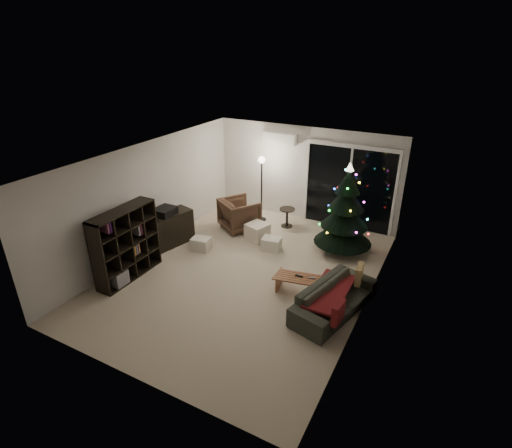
{
  "coord_description": "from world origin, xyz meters",
  "views": [
    {
      "loc": [
        3.57,
        -6.24,
        4.54
      ],
      "look_at": [
        0.1,
        0.3,
        1.05
      ],
      "focal_mm": 28.0,
      "sensor_mm": 36.0,
      "label": 1
    }
  ],
  "objects_px": {
    "sofa": "(335,298)",
    "christmas_tree": "(346,209)",
    "media_cabinet": "(167,230)",
    "bookshelf": "(119,242)",
    "armchair": "(239,214)",
    "coffee_table": "(306,287)"
  },
  "relations": [
    {
      "from": "bookshelf",
      "to": "media_cabinet",
      "type": "distance_m",
      "value": 1.49
    },
    {
      "from": "sofa",
      "to": "christmas_tree",
      "type": "relative_size",
      "value": 0.89
    },
    {
      "from": "bookshelf",
      "to": "armchair",
      "type": "relative_size",
      "value": 1.7
    },
    {
      "from": "armchair",
      "to": "coffee_table",
      "type": "relative_size",
      "value": 0.74
    },
    {
      "from": "media_cabinet",
      "to": "christmas_tree",
      "type": "xyz_separation_m",
      "value": [
        3.76,
        1.66,
        0.66
      ]
    },
    {
      "from": "sofa",
      "to": "christmas_tree",
      "type": "height_order",
      "value": "christmas_tree"
    },
    {
      "from": "coffee_table",
      "to": "christmas_tree",
      "type": "height_order",
      "value": "christmas_tree"
    },
    {
      "from": "coffee_table",
      "to": "christmas_tree",
      "type": "relative_size",
      "value": 0.57
    },
    {
      "from": "christmas_tree",
      "to": "bookshelf",
      "type": "bearing_deg",
      "value": -140.41
    },
    {
      "from": "bookshelf",
      "to": "sofa",
      "type": "distance_m",
      "value": 4.41
    },
    {
      "from": "armchair",
      "to": "bookshelf",
      "type": "bearing_deg",
      "value": 103.05
    },
    {
      "from": "media_cabinet",
      "to": "sofa",
      "type": "bearing_deg",
      "value": 6.21
    },
    {
      "from": "armchair",
      "to": "sofa",
      "type": "xyz_separation_m",
      "value": [
        3.25,
        -2.2,
        -0.13
      ]
    },
    {
      "from": "armchair",
      "to": "coffee_table",
      "type": "xyz_separation_m",
      "value": [
        2.61,
        -1.98,
        -0.21
      ]
    },
    {
      "from": "sofa",
      "to": "bookshelf",
      "type": "bearing_deg",
      "value": 115.45
    },
    {
      "from": "armchair",
      "to": "coffee_table",
      "type": "height_order",
      "value": "armchair"
    },
    {
      "from": "media_cabinet",
      "to": "armchair",
      "type": "xyz_separation_m",
      "value": [
        1.05,
        1.6,
        0.0
      ]
    },
    {
      "from": "media_cabinet",
      "to": "coffee_table",
      "type": "xyz_separation_m",
      "value": [
        3.66,
        -0.37,
        -0.21
      ]
    },
    {
      "from": "media_cabinet",
      "to": "armchair",
      "type": "height_order",
      "value": "armchair"
    },
    {
      "from": "bookshelf",
      "to": "sofa",
      "type": "xyz_separation_m",
      "value": [
        4.3,
        0.85,
        -0.47
      ]
    },
    {
      "from": "bookshelf",
      "to": "armchair",
      "type": "xyz_separation_m",
      "value": [
        1.05,
        3.05,
        -0.35
      ]
    },
    {
      "from": "bookshelf",
      "to": "coffee_table",
      "type": "height_order",
      "value": "bookshelf"
    }
  ]
}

